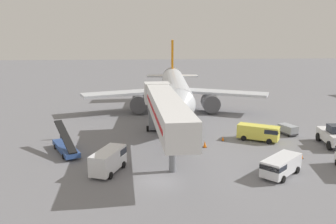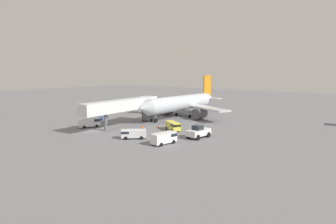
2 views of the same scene
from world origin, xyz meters
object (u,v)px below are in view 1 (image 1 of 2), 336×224
object	(u,v)px
service_van_rear_right	(280,165)
airplane_at_gate	(175,89)
baggage_cart_near_center	(288,129)
service_van_rear_left	(259,132)
safety_cone_alpha	(301,155)
service_van_near_left	(109,159)
pushback_tug	(335,136)
belt_loader_truck	(66,147)
safety_cone_charlie	(223,139)
jet_bridge	(165,108)
safety_cone_bravo	(205,144)
ground_crew_worker_foreground	(61,132)

from	to	relation	value
service_van_rear_right	airplane_at_gate	bearing A→B (deg)	105.10
baggage_cart_near_center	airplane_at_gate	bearing A→B (deg)	134.11
airplane_at_gate	baggage_cart_near_center	size ratio (longest dim) A/B	11.63
airplane_at_gate	service_van_rear_right	world-z (taller)	airplane_at_gate
service_van_rear_left	safety_cone_alpha	size ratio (longest dim) A/B	7.88
service_van_near_left	safety_cone_alpha	bearing A→B (deg)	6.28
service_van_rear_right	baggage_cart_near_center	bearing A→B (deg)	65.20
pushback_tug	belt_loader_truck	distance (m)	32.48
baggage_cart_near_center	belt_loader_truck	bearing A→B (deg)	-169.23
belt_loader_truck	service_van_rear_left	distance (m)	24.12
service_van_near_left	service_van_rear_right	world-z (taller)	service_van_near_left
service_van_near_left	service_van_rear_left	size ratio (longest dim) A/B	0.97
service_van_near_left	safety_cone_charlie	distance (m)	16.74
service_van_near_left	safety_cone_alpha	world-z (taller)	service_van_near_left
jet_bridge	service_van_rear_right	bearing A→B (deg)	-38.05
belt_loader_truck	safety_cone_bravo	xyz separation A→B (m)	(16.45, 0.81, -0.38)
baggage_cart_near_center	safety_cone_bravo	world-z (taller)	baggage_cart_near_center
ground_crew_worker_foreground	safety_cone_bravo	distance (m)	18.77
service_van_near_left	safety_cone_charlie	world-z (taller)	service_van_near_left
service_van_rear_left	service_van_rear_right	bearing A→B (deg)	-98.21
safety_cone_charlie	service_van_near_left	bearing A→B (deg)	-145.42
jet_bridge	baggage_cart_near_center	world-z (taller)	jet_bridge
service_van_near_left	service_van_rear_left	xyz separation A→B (m)	(18.43, 9.20, -0.14)
service_van_near_left	service_van_rear_left	world-z (taller)	service_van_near_left
service_van_rear_right	safety_cone_alpha	size ratio (longest dim) A/B	7.40
baggage_cart_near_center	ground_crew_worker_foreground	distance (m)	30.40
ground_crew_worker_foreground	safety_cone_charlie	xyz separation A→B (m)	(20.96, -2.22, -0.69)
service_van_rear_right	baggage_cart_near_center	distance (m)	15.32
service_van_near_left	safety_cone_bravo	distance (m)	13.02
belt_loader_truck	service_van_rear_right	distance (m)	23.82
service_van_near_left	jet_bridge	bearing A→B (deg)	45.56
service_van_near_left	safety_cone_alpha	xyz separation A→B (m)	(20.99, 2.31, -0.96)
pushback_tug	safety_cone_bravo	bearing A→B (deg)	178.21
baggage_cart_near_center	safety_cone_bravo	xyz separation A→B (m)	(-12.24, -4.65, -0.38)
jet_bridge	service_van_rear_left	bearing A→B (deg)	13.87
airplane_at_gate	service_van_near_left	bearing A→B (deg)	-109.17
service_van_rear_left	safety_cone_bravo	xyz separation A→B (m)	(-7.47, -2.23, -0.77)
service_van_rear_left	baggage_cart_near_center	bearing A→B (deg)	26.92
safety_cone_charlie	airplane_at_gate	bearing A→B (deg)	105.61
airplane_at_gate	jet_bridge	world-z (taller)	airplane_at_gate
safety_cone_bravo	service_van_near_left	bearing A→B (deg)	-147.53
jet_bridge	ground_crew_worker_foreground	bearing A→B (deg)	157.16
airplane_at_gate	service_van_rear_left	xyz separation A→B (m)	(9.33, -16.97, -2.96)
service_van_rear_left	safety_cone_alpha	world-z (taller)	service_van_rear_left
service_van_rear_right	service_van_near_left	bearing A→B (deg)	172.25
jet_bridge	safety_cone_alpha	world-z (taller)	jet_bridge
ground_crew_worker_foreground	service_van_near_left	bearing A→B (deg)	-58.41
airplane_at_gate	service_van_rear_left	bearing A→B (deg)	-61.19
airplane_at_gate	ground_crew_worker_foreground	size ratio (longest dim) A/B	18.41
safety_cone_bravo	airplane_at_gate	bearing A→B (deg)	95.53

